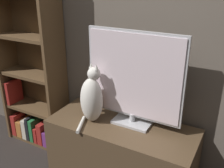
{
  "coord_description": "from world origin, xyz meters",
  "views": [
    {
      "loc": [
        0.79,
        -0.66,
        1.65
      ],
      "look_at": [
        -0.09,
        0.94,
        0.88
      ],
      "focal_mm": 42.0,
      "sensor_mm": 36.0,
      "label": 1
    }
  ],
  "objects": [
    {
      "name": "wall_back",
      "position": [
        0.0,
        1.22,
        1.3
      ],
      "size": [
        4.8,
        0.05,
        2.6
      ],
      "color": "#60564C",
      "rests_on": "ground_plane"
    },
    {
      "name": "tv_stand",
      "position": [
        0.0,
        0.93,
        0.27
      ],
      "size": [
        1.18,
        0.49,
        0.55
      ],
      "color": "brown",
      "rests_on": "ground_plane"
    },
    {
      "name": "tv",
      "position": [
        0.06,
        1.01,
        0.92
      ],
      "size": [
        0.77,
        0.18,
        0.74
      ],
      "color": "#B7B7BC",
      "rests_on": "tv_stand"
    },
    {
      "name": "cat",
      "position": [
        -0.24,
        0.89,
        0.75
      ],
      "size": [
        0.22,
        0.33,
        0.48
      ],
      "rotation": [
        0.0,
        0.0,
        -0.23
      ],
      "color": "silver",
      "rests_on": "tv_stand"
    },
    {
      "name": "bookshelf",
      "position": [
        -1.04,
        1.08,
        0.79
      ],
      "size": [
        0.65,
        0.28,
        1.86
      ],
      "color": "brown",
      "rests_on": "ground_plane"
    }
  ]
}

